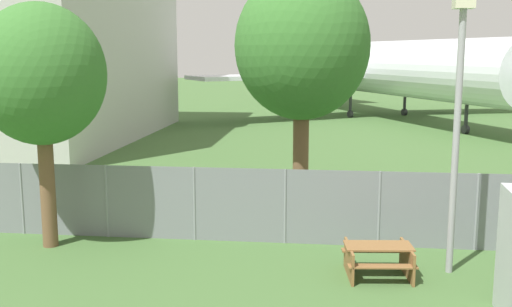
% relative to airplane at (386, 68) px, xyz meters
% --- Properties ---
extents(perimeter_fence, '(56.07, 0.07, 2.09)m').
position_rel_airplane_xyz_m(perimeter_fence, '(-5.83, -33.51, -2.94)').
color(perimeter_fence, gray).
rests_on(perimeter_fence, ground).
extents(airplane, '(30.31, 37.91, 12.51)m').
position_rel_airplane_xyz_m(airplane, '(0.00, 0.00, 0.00)').
color(airplane, white).
rests_on(airplane, ground).
extents(picnic_bench_near_cabin, '(1.70, 1.55, 0.76)m').
position_rel_airplane_xyz_m(picnic_bench_near_cabin, '(-3.48, -35.74, -3.52)').
color(picnic_bench_near_cabin, brown).
rests_on(picnic_bench_near_cabin, ground).
extents(tree_near_hangar, '(3.38, 3.38, 6.53)m').
position_rel_airplane_xyz_m(tree_near_hangar, '(-12.18, -34.50, 0.64)').
color(tree_near_hangar, brown).
rests_on(tree_near_hangar, ground).
extents(tree_left_of_cabin, '(4.42, 4.42, 7.88)m').
position_rel_airplane_xyz_m(tree_left_of_cabin, '(-5.58, -29.61, 1.43)').
color(tree_left_of_cabin, brown).
rests_on(tree_left_of_cabin, ground).
extents(light_mast, '(0.44, 0.44, 6.55)m').
position_rel_airplane_xyz_m(light_mast, '(-1.75, -35.28, 0.11)').
color(light_mast, '#99999E').
rests_on(light_mast, ground).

